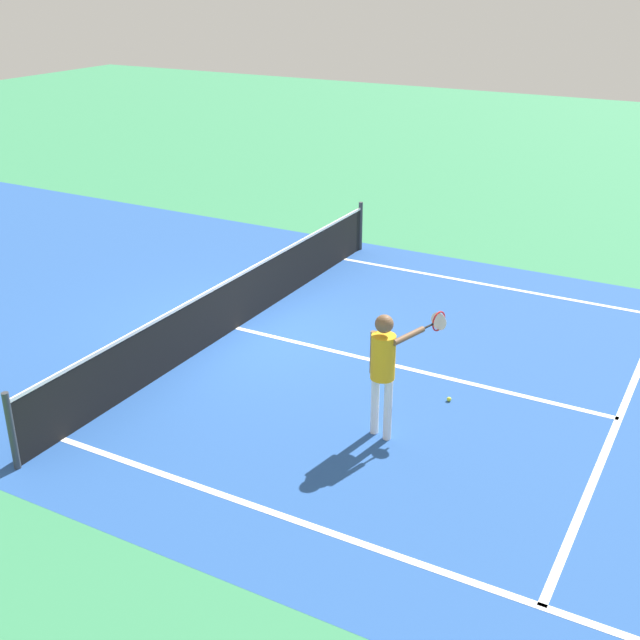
# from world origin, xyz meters

# --- Properties ---
(ground_plane) EXTENTS (60.00, 60.00, 0.00)m
(ground_plane) POSITION_xyz_m (0.00, 0.00, 0.00)
(ground_plane) COLOR #337F51
(court_surface_inbounds) EXTENTS (10.62, 24.40, 0.00)m
(court_surface_inbounds) POSITION_xyz_m (0.00, 0.00, 0.00)
(court_surface_inbounds) COLOR #234C93
(court_surface_inbounds) RESTS_ON ground_plane
(line_sideline_left) EXTENTS (0.10, 11.89, 0.01)m
(line_sideline_left) POSITION_xyz_m (-4.11, -5.95, 0.00)
(line_sideline_left) COLOR white
(line_sideline_left) RESTS_ON ground_plane
(line_sideline_right) EXTENTS (0.10, 11.89, 0.01)m
(line_sideline_right) POSITION_xyz_m (4.11, -5.95, 0.00)
(line_sideline_right) COLOR white
(line_sideline_right) RESTS_ON ground_plane
(line_service_near) EXTENTS (8.22, 0.10, 0.01)m
(line_service_near) POSITION_xyz_m (0.00, -6.40, 0.00)
(line_service_near) COLOR white
(line_service_near) RESTS_ON ground_plane
(line_center_service) EXTENTS (0.10, 6.40, 0.01)m
(line_center_service) POSITION_xyz_m (0.00, -3.20, 0.00)
(line_center_service) COLOR white
(line_center_service) RESTS_ON ground_plane
(net) EXTENTS (9.83, 0.09, 1.07)m
(net) POSITION_xyz_m (0.00, 0.00, 0.49)
(net) COLOR #33383D
(net) RESTS_ON ground_plane
(player_near) EXTENTS (1.16, 0.74, 1.76)m
(player_near) POSITION_xyz_m (-1.96, -3.68, 1.10)
(player_near) COLOR white
(player_near) RESTS_ON ground_plane
(tennis_ball_mid_court) EXTENTS (0.07, 0.07, 0.07)m
(tennis_ball_mid_court) POSITION_xyz_m (-0.66, -4.15, 0.03)
(tennis_ball_mid_court) COLOR #CCE033
(tennis_ball_mid_court) RESTS_ON ground_plane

